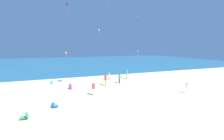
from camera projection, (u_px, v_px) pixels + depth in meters
ground_plane at (101, 86)px, 24.66m from camera, size 120.00×120.00×0.00m
ocean_water at (70, 63)px, 59.77m from camera, size 120.00×60.00×0.05m
beach_chair_mid_beach at (54, 105)px, 15.73m from camera, size 0.77×0.76×0.52m
beach_chair_far_left at (25, 116)px, 13.21m from camera, size 0.70×0.58×0.57m
person_0 at (51, 83)px, 25.65m from camera, size 0.58×0.46×0.65m
person_1 at (187, 87)px, 20.58m from camera, size 0.37×0.37×1.38m
person_2 at (127, 73)px, 29.68m from camera, size 0.46×0.46×1.77m
person_3 at (109, 75)px, 28.82m from camera, size 0.35×0.35×1.37m
person_4 at (106, 79)px, 24.48m from camera, size 0.48×0.48×1.77m
person_5 at (70, 87)px, 22.68m from camera, size 0.41×0.67×0.83m
person_6 at (119, 77)px, 26.10m from camera, size 0.38×0.38×1.66m
person_7 at (94, 88)px, 19.65m from camera, size 0.45×0.45×1.67m
kite_purple at (138, 18)px, 23.31m from camera, size 0.41×0.52×1.06m
kite_teal at (138, 51)px, 28.23m from camera, size 0.46×0.57×1.64m
kite_green at (99, 30)px, 35.80m from camera, size 0.52×0.33×1.08m
kite_black at (67, 3)px, 26.45m from camera, size 0.70×0.73×1.75m
kite_orange at (66, 53)px, 34.30m from camera, size 0.56×0.22×1.55m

